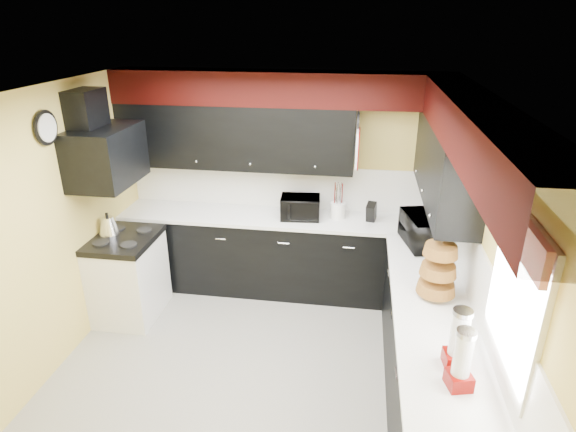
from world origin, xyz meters
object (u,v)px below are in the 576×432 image
object	(u,v)px
toaster_oven	(300,207)
kettle	(108,225)
microwave	(425,230)
knife_block	(371,212)
utensil_crock	(338,210)

from	to	relation	value
toaster_oven	kettle	xyz separation A→B (m)	(-1.92, -0.67, -0.05)
toaster_oven	microwave	distance (m)	1.38
toaster_oven	knife_block	world-z (taller)	toaster_oven
utensil_crock	knife_block	size ratio (longest dim) A/B	0.85
utensil_crock	toaster_oven	bearing A→B (deg)	-170.33
toaster_oven	microwave	bearing A→B (deg)	-24.62
microwave	utensil_crock	size ratio (longest dim) A/B	3.08
utensil_crock	kettle	bearing A→B (deg)	-162.32
toaster_oven	kettle	size ratio (longest dim) A/B	2.07
utensil_crock	kettle	world-z (taller)	utensil_crock
toaster_oven	knife_block	distance (m)	0.78
microwave	knife_block	bearing A→B (deg)	31.52
microwave	kettle	xyz separation A→B (m)	(-3.21, -0.19, -0.08)
microwave	kettle	size ratio (longest dim) A/B	2.65
toaster_oven	knife_block	xyz separation A→B (m)	(0.78, 0.03, -0.02)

